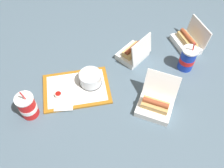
# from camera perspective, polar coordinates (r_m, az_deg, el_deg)

# --- Properties ---
(ground_plane) EXTENTS (3.20, 3.20, 0.00)m
(ground_plane) POSITION_cam_1_polar(r_m,az_deg,el_deg) (1.42, 0.80, -0.89)
(ground_plane) COLOR #4C6070
(food_tray) EXTENTS (0.39, 0.29, 0.01)m
(food_tray) POSITION_cam_1_polar(r_m,az_deg,el_deg) (1.42, -8.11, -1.10)
(food_tray) COLOR #A56619
(food_tray) RESTS_ON ground_plane
(cake_container) EXTENTS (0.13, 0.13, 0.07)m
(cake_container) POSITION_cam_1_polar(r_m,az_deg,el_deg) (1.40, -4.93, 1.21)
(cake_container) COLOR black
(cake_container) RESTS_ON food_tray
(ketchup_cup) EXTENTS (0.04, 0.04, 0.02)m
(ketchup_cup) POSITION_cam_1_polar(r_m,az_deg,el_deg) (1.39, -12.14, -2.41)
(ketchup_cup) COLOR white
(ketchup_cup) RESTS_ON food_tray
(napkin_stack) EXTENTS (0.10, 0.10, 0.00)m
(napkin_stack) POSITION_cam_1_polar(r_m,az_deg,el_deg) (1.37, -10.97, -4.25)
(napkin_stack) COLOR white
(napkin_stack) RESTS_ON food_tray
(plastic_fork) EXTENTS (0.10, 0.06, 0.00)m
(plastic_fork) POSITION_cam_1_polar(r_m,az_deg,el_deg) (1.46, -10.57, 1.23)
(plastic_fork) COLOR white
(plastic_fork) RESTS_ON food_tray
(clamshell_hotdog_corner) EXTENTS (0.25, 0.26, 0.17)m
(clamshell_hotdog_corner) POSITION_cam_1_polar(r_m,az_deg,el_deg) (1.33, 9.87, -4.70)
(clamshell_hotdog_corner) COLOR white
(clamshell_hotdog_corner) RESTS_ON ground_plane
(clamshell_hotdog_back) EXTENTS (0.19, 0.23, 0.16)m
(clamshell_hotdog_back) POSITION_cam_1_polar(r_m,az_deg,el_deg) (1.68, 16.93, 9.32)
(clamshell_hotdog_back) COLOR white
(clamshell_hotdog_back) RESTS_ON ground_plane
(clamshell_hotdog_front) EXTENTS (0.23, 0.22, 0.18)m
(clamshell_hotdog_front) POSITION_cam_1_polar(r_m,az_deg,el_deg) (1.54, 4.95, 7.10)
(clamshell_hotdog_front) COLOR white
(clamshell_hotdog_front) RESTS_ON ground_plane
(soda_cup_right) EXTENTS (0.09, 0.09, 0.21)m
(soda_cup_right) POSITION_cam_1_polar(r_m,az_deg,el_deg) (1.52, 16.86, 5.52)
(soda_cup_right) COLOR #1938B7
(soda_cup_right) RESTS_ON ground_plane
(soda_cup_center) EXTENTS (0.09, 0.09, 0.21)m
(soda_cup_center) POSITION_cam_1_polar(r_m,az_deg,el_deg) (1.34, -18.75, -4.85)
(soda_cup_center) COLOR red
(soda_cup_center) RESTS_ON ground_plane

